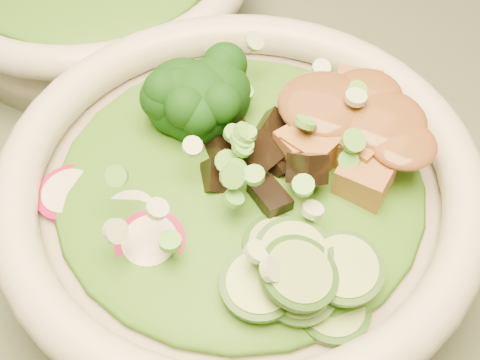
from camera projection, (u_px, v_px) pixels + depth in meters
The scene contains 10 objects.
dining_table at pixel (203, 316), 0.56m from camera, with size 1.20×0.80×0.75m.
salad_bowl at pixel (240, 201), 0.43m from camera, with size 0.31×0.31×0.08m.
lettuce_bed at pixel (240, 179), 0.42m from camera, with size 0.23×0.23×0.03m, color #205712.
broccoli_florets at pixel (193, 86), 0.44m from camera, with size 0.09×0.08×0.05m, color black, non-canonical shape.
radish_slices at pixel (125, 218), 0.39m from camera, with size 0.13×0.05×0.02m, color #9C0C3F, non-canonical shape.
cucumber_slices at pixel (293, 260), 0.36m from camera, with size 0.08×0.08×0.04m, color #A3C76F, non-canonical shape.
mushroom_heap at pixel (261, 155), 0.41m from camera, with size 0.08×0.08×0.05m, color black, non-canonical shape.
tofu_cubes at pixel (345, 131), 0.42m from camera, with size 0.10×0.07×0.04m, color olive, non-canonical shape.
peanut_sauce at pixel (348, 114), 0.41m from camera, with size 0.08×0.06×0.02m, color brown.
scallion_garnish at pixel (240, 149), 0.40m from camera, with size 0.22×0.22×0.03m, color #5CB03E, non-canonical shape.
Camera 1 is at (0.16, -0.20, 1.14)m, focal length 50.00 mm.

